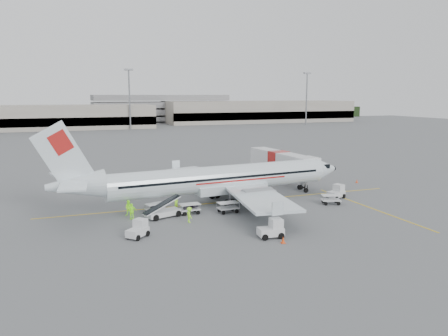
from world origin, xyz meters
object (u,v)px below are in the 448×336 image
at_px(aircraft, 222,161).
at_px(tug_mid, 271,228).
at_px(tug_fore, 336,192).
at_px(tug_aft, 137,229).
at_px(belt_loader, 163,205).
at_px(jet_bridge, 279,166).

height_order(aircraft, tug_mid, aircraft).
height_order(tug_fore, tug_aft, tug_fore).
xyz_separation_m(belt_loader, tug_fore, (21.96, 1.09, -0.49)).
xyz_separation_m(belt_loader, tug_aft, (-3.62, -5.73, -0.55)).
bearing_deg(tug_fore, tug_mid, -162.98).
bearing_deg(jet_bridge, tug_mid, -123.35).
bearing_deg(tug_fore, aircraft, 147.78).
bearing_deg(belt_loader, tug_fore, -15.43).
bearing_deg(tug_mid, aircraft, 93.05).
bearing_deg(belt_loader, tug_aft, -140.59).
xyz_separation_m(aircraft, tug_mid, (-0.35, -13.88, -4.11)).
distance_m(aircraft, jet_bridge, 15.58).
bearing_deg(aircraft, belt_loader, -158.32).
bearing_deg(jet_bridge, aircraft, -147.70).
bearing_deg(tug_aft, belt_loader, 14.29).
relative_size(aircraft, jet_bridge, 2.11).
xyz_separation_m(aircraft, belt_loader, (-7.96, -4.05, -3.63)).
height_order(belt_loader, tug_mid, belt_loader).
bearing_deg(tug_aft, tug_mid, -63.44).
bearing_deg(aircraft, jet_bridge, 31.84).
distance_m(jet_bridge, tug_mid, 26.38).
height_order(aircraft, belt_loader, aircraft).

